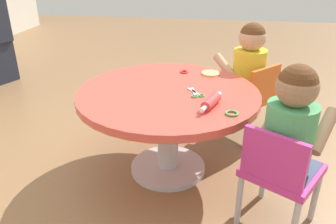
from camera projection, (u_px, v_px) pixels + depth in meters
name	position (u px, v px, depth m)	size (l,w,h in m)	color
ground_plane	(168.00, 169.00, 2.03)	(10.00, 10.00, 0.00)	olive
craft_table	(168.00, 109.00, 1.86)	(0.98, 0.98, 0.51)	silver
child_chair_left	(279.00, 172.00, 1.48)	(0.41, 0.41, 0.54)	#B7B7BC
seated_child_left	(291.00, 123.00, 1.41)	(0.43, 0.41, 0.51)	#3F4772
child_chair_right	(250.00, 97.00, 2.25)	(0.42, 0.42, 0.54)	#B7B7BC
seated_child_right	(249.00, 63.00, 2.18)	(0.43, 0.44, 0.51)	#3F4772
rolling_pin	(211.00, 102.00, 1.62)	(0.22, 0.10, 0.05)	#D83F3F
craft_scissors	(196.00, 94.00, 1.76)	(0.14, 0.11, 0.01)	silver
playdough_blob_0	(211.00, 73.00, 2.05)	(0.11, 0.11, 0.01)	#F2CC72
cookie_cutter_0	(232.00, 113.00, 1.55)	(0.06, 0.06, 0.01)	#4CB259
cookie_cutter_1	(184.00, 72.00, 2.08)	(0.05, 0.05, 0.01)	red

